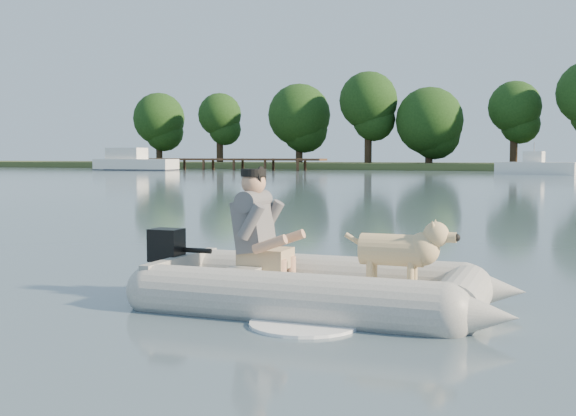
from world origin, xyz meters
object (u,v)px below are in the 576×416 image
at_px(motorboat, 537,159).
at_px(dock, 228,164).
at_px(cabin_cruiser, 136,159).
at_px(dinghy, 322,245).
at_px(dog, 392,256).
at_px(man, 256,222).

bearing_deg(motorboat, dock, 179.34).
bearing_deg(motorboat, cabin_cruiser, -171.48).
relative_size(dinghy, dog, 4.79).
bearing_deg(dock, man, -62.97).
height_order(dinghy, dog, dinghy).
bearing_deg(dock, dog, -61.86).
bearing_deg(dinghy, motorboat, 89.56).
relative_size(man, cabin_cruiser, 0.13).
relative_size(dock, motorboat, 3.25).
bearing_deg(man, dock, 115.74).
xyz_separation_m(dinghy, cabin_cruiser, (-34.03, 47.69, 0.43)).
bearing_deg(man, dog, -0.00).
bearing_deg(dock, motorboat, -10.73).
relative_size(dinghy, cabin_cruiser, 0.56).
bearing_deg(motorboat, man, -79.89).
xyz_separation_m(dinghy, dog, (0.61, 0.06, -0.07)).
height_order(man, motorboat, motorboat).
height_order(dock, motorboat, motorboat).
xyz_separation_m(dock, man, (26.40, -51.75, 0.21)).
bearing_deg(cabin_cruiser, motorboat, -4.58).
relative_size(dock, cabin_cruiser, 2.39).
distance_m(man, cabin_cruiser, 58.17).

